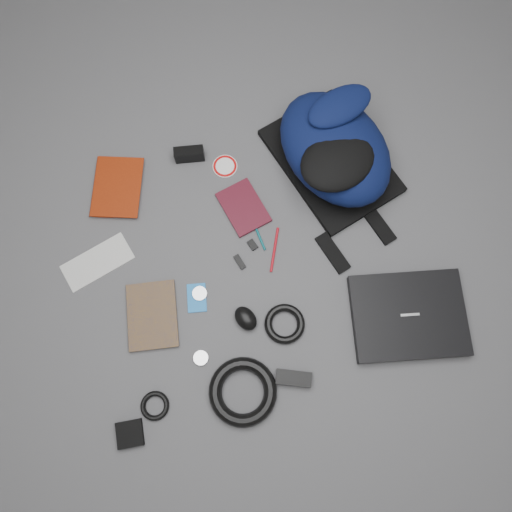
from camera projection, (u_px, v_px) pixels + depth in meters
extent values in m
plane|color=#4F4F51|center=(256.00, 258.00, 1.68)|extent=(4.00, 4.00, 0.00)
cube|color=black|center=(408.00, 316.00, 1.61)|extent=(0.41, 0.34, 0.04)
imported|color=maroon|center=(93.00, 186.00, 1.73)|extent=(0.22, 0.26, 0.02)
imported|color=#AF780C|center=(128.00, 318.00, 1.61)|extent=(0.19, 0.24, 0.02)
cube|color=silver|center=(97.00, 262.00, 1.67)|extent=(0.25, 0.17, 0.00)
cube|color=#3F0C16|center=(243.00, 207.00, 1.72)|extent=(0.17, 0.21, 0.01)
cube|color=black|center=(189.00, 154.00, 1.75)|extent=(0.11, 0.05, 0.06)
cylinder|color=white|center=(225.00, 166.00, 1.77)|extent=(0.11, 0.11, 0.00)
cylinder|color=#0A5A62|center=(257.00, 231.00, 1.70)|extent=(0.03, 0.14, 0.01)
cylinder|color=#AE0D19|center=(274.00, 250.00, 1.68)|extent=(0.07, 0.15, 0.01)
cube|color=blue|center=(197.00, 298.00, 1.64)|extent=(0.08, 0.10, 0.00)
cube|color=black|center=(240.00, 262.00, 1.67)|extent=(0.03, 0.06, 0.01)
cube|color=black|center=(253.00, 245.00, 1.68)|extent=(0.03, 0.04, 0.01)
ellipsoid|color=black|center=(246.00, 318.00, 1.60)|extent=(0.09, 0.10, 0.04)
cylinder|color=#BDBDBF|center=(200.00, 294.00, 1.64)|extent=(0.05, 0.05, 0.01)
cylinder|color=silver|center=(201.00, 358.00, 1.58)|extent=(0.05, 0.05, 0.01)
torus|color=black|center=(285.00, 324.00, 1.60)|extent=(0.16, 0.16, 0.03)
cube|color=black|center=(294.00, 378.00, 1.56)|extent=(0.12, 0.08, 0.03)
torus|color=black|center=(243.00, 392.00, 1.54)|extent=(0.26, 0.26, 0.04)
cube|color=black|center=(130.00, 434.00, 1.52)|extent=(0.08, 0.08, 0.02)
torus|color=black|center=(155.00, 406.00, 1.54)|extent=(0.09, 0.09, 0.02)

